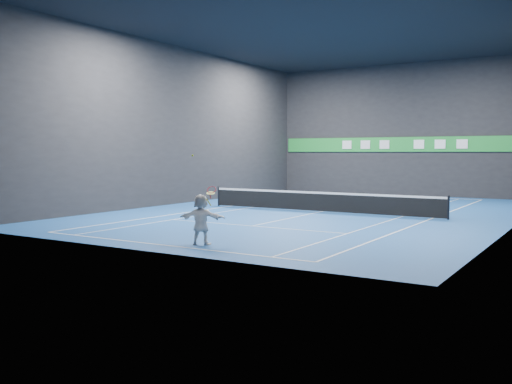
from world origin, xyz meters
The scene contains 19 objects.
ground centered at (0.00, 0.00, 0.00)m, with size 26.00×26.00×0.00m, color #1B4D96.
ceiling centered at (0.00, 0.00, 9.00)m, with size 26.00×26.00×0.00m, color black.
wall_back centered at (0.00, 13.00, 4.50)m, with size 18.00×0.10×9.00m, color black.
wall_front centered at (0.00, -13.00, 4.50)m, with size 18.00×0.10×9.00m, color black.
wall_left centered at (-9.00, 0.00, 4.50)m, with size 0.10×26.00×9.00m, color black.
baseline_near centered at (0.00, -11.89, 0.00)m, with size 10.98×0.08×0.01m, color white.
baseline_far centered at (0.00, 11.89, 0.00)m, with size 10.98×0.08×0.01m, color white.
sideline_doubles_left centered at (-5.49, 0.00, 0.00)m, with size 0.08×23.78×0.01m, color white.
sideline_doubles_right centered at (5.49, 0.00, 0.00)m, with size 0.08×23.78×0.01m, color white.
sideline_singles_left centered at (-4.11, 0.00, 0.00)m, with size 0.06×23.78×0.01m, color white.
sideline_singles_right centered at (4.11, 0.00, 0.00)m, with size 0.06×23.78×0.01m, color white.
service_line_near centered at (0.00, -6.40, 0.00)m, with size 8.23×0.06×0.01m, color white.
service_line_far centered at (0.00, 6.40, 0.00)m, with size 8.23×0.06×0.01m, color white.
center_service_line centered at (0.00, 0.00, 0.00)m, with size 0.06×12.80×0.01m, color white.
player centered at (1.09, -11.19, 0.82)m, with size 1.51×0.48×1.63m, color white.
tennis_ball centered at (0.64, -11.03, 2.86)m, with size 0.06×0.06×0.06m, color #B4D623.
tennis_net centered at (0.00, 0.00, 0.54)m, with size 12.50×0.10×1.07m.
sponsor_banner centered at (0.00, 12.93, 3.50)m, with size 17.64×0.11×1.00m.
tennis_racket centered at (1.46, -11.14, 1.72)m, with size 0.44×0.37×0.68m.
Camera 1 is at (12.12, -25.67, 2.97)m, focal length 40.00 mm.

